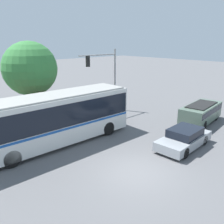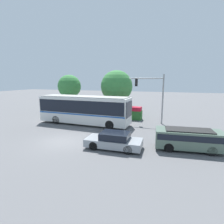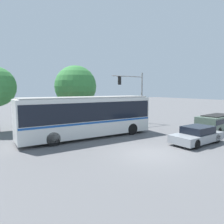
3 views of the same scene
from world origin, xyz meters
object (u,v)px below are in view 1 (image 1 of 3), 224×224
at_px(city_bus, 53,117).
at_px(street_tree_centre, 30,69).
at_px(suv_left_lane, 201,112).
at_px(traffic_light_pole, 107,72).
at_px(sedan_foreground, 184,138).

xyz_separation_m(city_bus, street_tree_centre, (1.81, 6.73, 2.39)).
bearing_deg(suv_left_lane, street_tree_centre, -56.55).
relative_size(traffic_light_pole, street_tree_centre, 0.89).
distance_m(sedan_foreground, suv_left_lane, 5.62).
distance_m(traffic_light_pole, street_tree_centre, 6.83).
xyz_separation_m(suv_left_lane, traffic_light_pole, (-3.57, 7.80, 2.88)).
distance_m(suv_left_lane, traffic_light_pole, 9.05).
bearing_deg(sedan_foreground, city_bus, -49.02).
height_order(city_bus, traffic_light_pole, traffic_light_pole).
height_order(city_bus, sedan_foreground, city_bus).
height_order(city_bus, street_tree_centre, street_tree_centre).
relative_size(city_bus, traffic_light_pole, 1.88).
xyz_separation_m(sedan_foreground, street_tree_centre, (-4.10, 12.87, 3.69)).
xyz_separation_m(sedan_foreground, traffic_light_pole, (1.79, 9.45, 3.21)).
xyz_separation_m(sedan_foreground, suv_left_lane, (5.36, 1.65, 0.32)).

